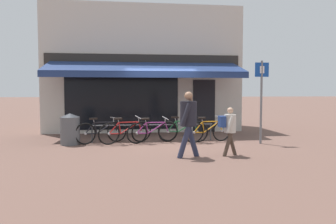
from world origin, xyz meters
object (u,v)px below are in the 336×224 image
bicycle_purple (153,132)px  bicycle_green (182,131)px  parking_sign (261,93)px  pedestrian_child (229,126)px  litter_bin (70,129)px  bicycle_red (125,132)px  pedestrian_adult (188,117)px  bicycle_orange (208,131)px  bicycle_black (101,132)px

bicycle_purple → bicycle_green: 0.99m
bicycle_purple → parking_sign: size_ratio=0.66×
pedestrian_child → litter_bin: bearing=150.8°
bicycle_red → pedestrian_adult: size_ratio=1.03×
bicycle_orange → bicycle_green: bearing=149.9°
bicycle_red → pedestrian_adult: bearing=-79.2°
bicycle_orange → pedestrian_child: pedestrian_child is taller
bicycle_red → pedestrian_child: 3.48m
bicycle_orange → parking_sign: 2.04m
bicycle_purple → pedestrian_child: (1.78, -2.25, 0.40)m
bicycle_green → parking_sign: size_ratio=0.61×
bicycle_black → bicycle_red: bicycle_red is taller
bicycle_red → bicycle_green: 1.84m
bicycle_green → litter_bin: bearing=-157.8°
bicycle_red → litter_bin: 1.70m
bicycle_orange → litter_bin: litter_bin is taller
bicycle_red → bicycle_purple: bicycle_red is taller
litter_bin → bicycle_black: bearing=9.4°
pedestrian_adult → bicycle_red: bearing=128.6°
bicycle_purple → litter_bin: litter_bin is taller
bicycle_black → bicycle_orange: size_ratio=0.94×
bicycle_green → pedestrian_child: (0.80, -2.38, 0.40)m
pedestrian_child → bicycle_black: bearing=142.9°
pedestrian_adult → bicycle_purple: bearing=111.4°
parking_sign → bicycle_red: bearing=172.8°
pedestrian_child → parking_sign: bearing=45.5°
bicycle_black → bicycle_green: (2.59, -0.03, 0.00)m
bicycle_red → pedestrian_adult: (1.57, -2.30, 0.62)m
parking_sign → pedestrian_adult: bearing=-146.3°
pedestrian_adult → pedestrian_child: 1.10m
pedestrian_adult → pedestrian_child: bearing=8.3°
litter_bin → pedestrian_child: bearing=-27.6°
litter_bin → parking_sign: (5.91, -0.56, 1.09)m
bicycle_purple → pedestrian_adult: bearing=-88.2°
bicycle_black → bicycle_purple: size_ratio=0.93×
bicycle_red → litter_bin: litter_bin is taller
bicycle_orange → pedestrian_child: (-0.01, -2.18, 0.40)m
bicycle_black → bicycle_orange: 3.41m
bicycle_red → pedestrian_child: (2.63, -2.23, 0.39)m
bicycle_green → litter_bin: (-3.53, -0.12, 0.12)m
bicycle_orange → litter_bin: (-4.34, 0.08, 0.12)m
bicycle_black → parking_sign: parking_sign is taller
bicycle_black → bicycle_red: bearing=-38.5°
bicycle_red → bicycle_orange: 2.65m
bicycle_red → pedestrian_child: pedestrian_child is taller
bicycle_green → parking_sign: 2.76m
bicycle_purple → parking_sign: 3.61m
pedestrian_child → bicycle_green: bearing=107.0°
bicycle_orange → litter_bin: size_ratio=1.74×
bicycle_green → pedestrian_child: pedestrian_child is taller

